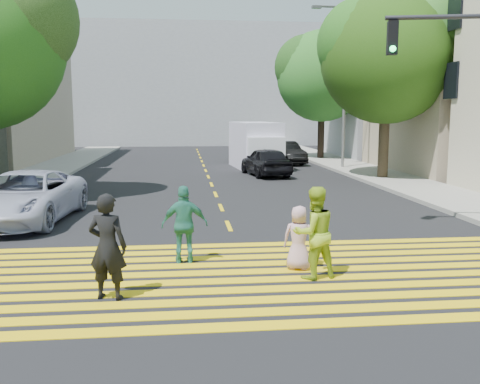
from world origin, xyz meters
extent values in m
plane|color=black|center=(0.00, 0.00, 0.00)|extent=(120.00, 120.00, 0.00)
cube|color=gray|center=(-8.50, 22.00, 0.07)|extent=(3.00, 40.00, 0.15)
cube|color=gray|center=(8.50, 15.00, 0.07)|extent=(3.00, 60.00, 0.15)
cube|color=yellow|center=(0.00, -1.20, 0.01)|extent=(13.40, 0.35, 0.01)
cube|color=yellow|center=(0.00, -0.65, 0.01)|extent=(13.40, 0.35, 0.01)
cube|color=yellow|center=(0.00, -0.10, 0.01)|extent=(13.40, 0.35, 0.01)
cube|color=yellow|center=(0.00, 0.45, 0.01)|extent=(13.40, 0.35, 0.01)
cube|color=yellow|center=(0.00, 1.00, 0.01)|extent=(13.40, 0.35, 0.01)
cube|color=yellow|center=(0.00, 1.55, 0.01)|extent=(13.40, 0.35, 0.01)
cube|color=yellow|center=(0.00, 2.10, 0.01)|extent=(13.40, 0.35, 0.01)
cube|color=yellow|center=(0.00, 2.65, 0.01)|extent=(13.40, 0.35, 0.01)
cube|color=yellow|center=(0.00, 3.20, 0.01)|extent=(13.40, 0.35, 0.01)
cube|color=yellow|center=(0.00, 3.75, 0.01)|extent=(13.40, 0.35, 0.01)
cube|color=yellow|center=(0.00, 6.00, 0.01)|extent=(0.12, 1.40, 0.01)
cube|color=yellow|center=(0.00, 9.00, 0.01)|extent=(0.12, 1.40, 0.01)
cube|color=yellow|center=(0.00, 12.00, 0.01)|extent=(0.12, 1.40, 0.01)
cube|color=yellow|center=(0.00, 15.00, 0.01)|extent=(0.12, 1.40, 0.01)
cube|color=yellow|center=(0.00, 18.00, 0.01)|extent=(0.12, 1.40, 0.01)
cube|color=yellow|center=(0.00, 21.00, 0.01)|extent=(0.12, 1.40, 0.01)
cube|color=yellow|center=(0.00, 24.00, 0.01)|extent=(0.12, 1.40, 0.01)
cube|color=yellow|center=(0.00, 27.00, 0.01)|extent=(0.12, 1.40, 0.01)
cube|color=yellow|center=(0.00, 30.00, 0.01)|extent=(0.12, 1.40, 0.01)
cube|color=yellow|center=(0.00, 33.00, 0.01)|extent=(0.12, 1.40, 0.01)
cube|color=yellow|center=(0.00, 36.00, 0.01)|extent=(0.12, 1.40, 0.01)
cube|color=yellow|center=(0.00, 39.00, 0.01)|extent=(0.12, 1.40, 0.01)
cube|color=gray|center=(15.00, 30.00, 5.00)|extent=(10.00, 10.00, 10.00)
cube|color=gray|center=(0.00, 48.00, 6.00)|extent=(30.00, 8.00, 12.00)
sphere|color=#17330C|center=(-7.10, 11.47, 6.44)|extent=(5.19, 5.19, 4.51)
cylinder|color=#302617|center=(8.23, 15.85, 1.63)|extent=(0.62, 0.62, 3.26)
sphere|color=#1E4A0B|center=(8.23, 15.85, 5.72)|extent=(7.86, 7.86, 6.14)
sphere|color=#316219|center=(9.50, 15.75, 6.64)|extent=(5.89, 5.89, 4.61)
sphere|color=#215816|center=(7.14, 16.01, 6.33)|extent=(5.50, 5.50, 4.30)
cylinder|color=black|center=(8.18, 27.30, 1.61)|extent=(0.56, 0.56, 3.21)
sphere|color=#1C5823|center=(8.18, 27.30, 5.66)|extent=(7.58, 7.58, 6.12)
sphere|color=black|center=(9.44, 27.25, 6.58)|extent=(5.68, 5.68, 4.59)
sphere|color=black|center=(7.09, 27.40, 6.27)|extent=(5.30, 5.30, 4.28)
imported|color=black|center=(-2.53, 0.26, 0.91)|extent=(0.76, 0.60, 1.82)
imported|color=#99BB25|center=(1.20, 1.03, 0.88)|extent=(0.99, 0.84, 1.77)
imported|color=#CB9CAA|center=(1.04, 1.62, 0.65)|extent=(0.74, 0.61, 1.31)
imported|color=#2C7C69|center=(-1.23, 2.35, 0.82)|extent=(0.97, 0.42, 1.64)
imported|color=#AFB3CB|center=(-5.82, 7.20, 0.74)|extent=(2.88, 5.48, 1.47)
imported|color=black|center=(2.94, 18.19, 0.73)|extent=(2.37, 4.50, 1.46)
imported|color=gray|center=(3.04, 28.08, 0.64)|extent=(2.13, 4.56, 1.29)
imported|color=black|center=(5.16, 24.50, 0.71)|extent=(2.12, 4.47, 1.41)
cube|color=silver|center=(2.91, 22.11, 1.33)|extent=(2.58, 5.48, 2.66)
cube|color=white|center=(3.11, 19.79, 0.96)|extent=(2.12, 1.44, 1.91)
cylinder|color=black|center=(2.22, 20.14, 0.37)|extent=(0.33, 0.76, 0.74)
cylinder|color=black|center=(3.92, 20.28, 0.37)|extent=(0.33, 0.76, 0.74)
cylinder|color=black|center=(1.89, 23.95, 0.37)|extent=(0.33, 0.76, 0.74)
cylinder|color=black|center=(3.59, 24.09, 0.37)|extent=(0.33, 0.76, 0.74)
cylinder|color=#29282E|center=(5.75, 4.29, 5.49)|extent=(3.86, 0.96, 0.12)
cube|color=black|center=(4.03, 4.67, 5.00)|extent=(0.30, 0.30, 0.82)
sphere|color=#1FE85E|center=(4.00, 4.54, 4.73)|extent=(0.19, 0.19, 0.16)
cylinder|color=gray|center=(7.78, 20.85, 4.55)|extent=(0.17, 0.17, 9.11)
cylinder|color=#5E5E5E|center=(6.87, 20.80, 8.91)|extent=(1.83, 0.22, 0.12)
cube|color=#555557|center=(6.07, 20.75, 8.86)|extent=(0.52, 0.25, 0.15)
camera|label=1|loc=(-1.25, -8.66, 3.11)|focal=40.00mm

